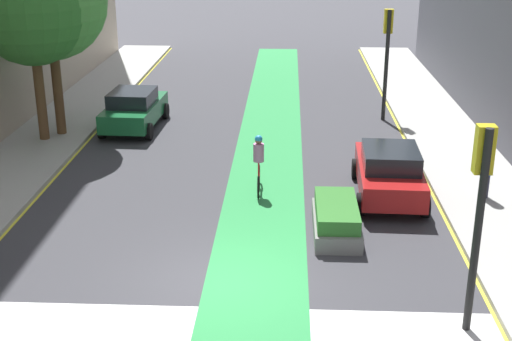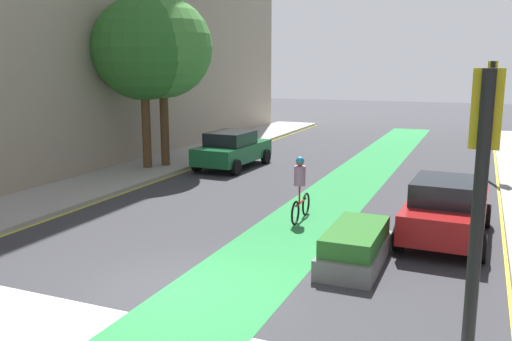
{
  "view_description": "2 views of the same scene",
  "coord_description": "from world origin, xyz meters",
  "views": [
    {
      "loc": [
        1.52,
        -14.21,
        7.99
      ],
      "look_at": [
        0.65,
        4.29,
        1.19
      ],
      "focal_mm": 48.99,
      "sensor_mm": 36.0,
      "label": 1
    },
    {
      "loc": [
        5.2,
        -8.49,
        4.32
      ],
      "look_at": [
        0.12,
        3.7,
        1.75
      ],
      "focal_mm": 37.89,
      "sensor_mm": 36.0,
      "label": 2
    }
  ],
  "objects": [
    {
      "name": "ground_plane",
      "position": [
        0.0,
        0.0,
        0.0
      ],
      "size": [
        120.0,
        120.0,
        0.0
      ],
      "primitive_type": "plane",
      "color": "#38383D"
    },
    {
      "name": "bike_lane_paint",
      "position": [
        0.86,
        0.0,
        0.0
      ],
      "size": [
        2.4,
        60.0,
        0.01
      ],
      "primitive_type": "cube",
      "color": "#2D8C47",
      "rests_on": "ground_plane"
    },
    {
      "name": "crosswalk_band",
      "position": [
        0.0,
        -2.0,
        0.0
      ],
      "size": [
        12.0,
        1.8,
        0.01
      ],
      "primitive_type": "cube",
      "color": "silver",
      "rests_on": "ground_plane"
    },
    {
      "name": "traffic_signal_near_right",
      "position": [
        5.25,
        -1.57,
        3.01
      ],
      "size": [
        0.35,
        0.52,
        4.29
      ],
      "color": "black",
      "rests_on": "ground_plane"
    },
    {
      "name": "traffic_signal_far_right",
      "position": [
        5.47,
        14.03,
        3.14
      ],
      "size": [
        0.35,
        0.52,
        4.49
      ],
      "color": "black",
      "rests_on": "ground_plane"
    },
    {
      "name": "car_green_left_far",
      "position": [
        -4.54,
        12.21,
        0.8
      ],
      "size": [
        2.17,
        4.27,
        1.57
      ],
      "color": "#196033",
      "rests_on": "ground_plane"
    },
    {
      "name": "car_red_right_far",
      "position": [
        4.57,
        5.46,
        0.8
      ],
      "size": [
        2.15,
        4.26,
        1.57
      ],
      "color": "#A51919",
      "rests_on": "ground_plane"
    },
    {
      "name": "cyclist_in_lane",
      "position": [
        0.67,
        5.59,
        0.97
      ],
      "size": [
        0.32,
        1.73,
        1.86
      ],
      "color": "black",
      "rests_on": "ground_plane"
    },
    {
      "name": "street_tree_near",
      "position": [
        -7.51,
        10.23,
        4.97
      ],
      "size": [
        4.13,
        4.13,
        6.9
      ],
      "color": "brown",
      "rests_on": "sidewalk_left"
    },
    {
      "name": "street_tree_far",
      "position": [
        -7.1,
        10.97,
        5.03
      ],
      "size": [
        4.16,
        4.16,
        6.98
      ],
      "color": "brown",
      "rests_on": "sidewalk_left"
    },
    {
      "name": "median_planter",
      "position": [
        2.86,
        2.81,
        0.4
      ],
      "size": [
        1.2,
        2.69,
        0.85
      ],
      "color": "slate",
      "rests_on": "ground_plane"
    }
  ]
}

